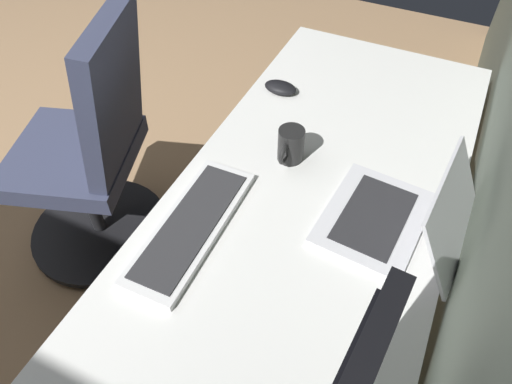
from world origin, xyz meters
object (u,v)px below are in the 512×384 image
(laptop_leftmost, at_px, (403,217))
(keyboard_main, at_px, (191,226))
(coffee_mug, at_px, (290,145))
(office_chair, at_px, (93,159))
(mouse_spare, at_px, (280,88))

(laptop_leftmost, distance_m, keyboard_main, 0.50)
(keyboard_main, bearing_deg, coffee_mug, 159.83)
(laptop_leftmost, height_order, coffee_mug, laptop_leftmost)
(laptop_leftmost, height_order, office_chair, office_chair)
(mouse_spare, bearing_deg, laptop_leftmost, 50.53)
(coffee_mug, bearing_deg, office_chair, -87.91)
(coffee_mug, bearing_deg, laptop_leftmost, 70.16)
(mouse_spare, height_order, office_chair, office_chair)
(laptop_leftmost, bearing_deg, coffee_mug, -109.84)
(laptop_leftmost, relative_size, coffee_mug, 3.13)
(office_chair, bearing_deg, keyboard_main, 64.09)
(laptop_leftmost, distance_m, office_chair, 1.11)
(keyboard_main, height_order, coffee_mug, coffee_mug)
(laptop_leftmost, height_order, keyboard_main, laptop_leftmost)
(coffee_mug, xyz_separation_m, office_chair, (0.03, -0.73, -0.32))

